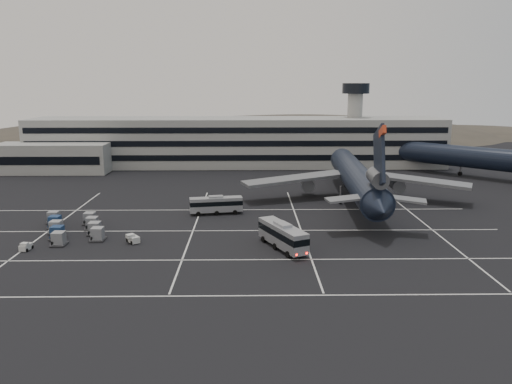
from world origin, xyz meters
The scene contains 11 objects.
ground centered at (0.00, 0.00, 0.00)m, with size 260.00×260.00×0.00m, color black.
lane_markings centered at (0.95, 0.72, 0.01)m, with size 90.00×55.62×0.01m.
terminal centered at (-2.95, 71.14, 6.93)m, with size 125.00×26.00×24.00m.
hills centered at (17.99, 170.00, -12.07)m, with size 352.00×180.00×44.00m.
trijet_main centered at (25.19, 23.77, 5.25)m, with size 47.36×57.67×18.08m.
trijet_far centered at (60.00, 52.88, 5.43)m, with size 45.16×44.11×18.08m.
bus_near centered at (8.28, -5.24, 2.15)m, with size 6.99×11.20×3.93m.
bus_far centered at (-2.83, 14.99, 1.89)m, with size 10.05×3.84×3.46m.
tug_a centered at (-29.46, -5.53, 0.57)m, with size 1.46×2.14×1.28m.
tug_b centered at (-14.45, -2.19, 0.66)m, with size 2.49×2.67×1.48m.
uld_cluster centered at (-25.55, 3.31, 1.02)m, with size 13.57×15.56×2.09m.
Camera 1 is at (3.29, -75.64, 24.00)m, focal length 35.00 mm.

